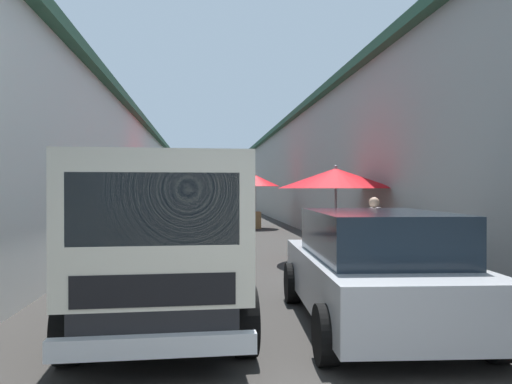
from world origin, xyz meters
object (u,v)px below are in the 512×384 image
object	(u,v)px
vendor_by_crates	(374,231)
fruit_stall_mid_lane	(172,191)
fruit_stall_far_left	(255,186)
hatchback_car	(374,268)
parked_scooter	(140,228)
fruit_stall_near_left	(336,187)
delivery_truck	(163,249)
plastic_stool	(191,232)

from	to	relation	value
vendor_by_crates	fruit_stall_mid_lane	bearing A→B (deg)	24.93
fruit_stall_far_left	vendor_by_crates	size ratio (longest dim) A/B	1.54
hatchback_car	parked_scooter	distance (m)	11.28
fruit_stall_near_left	hatchback_car	size ratio (longest dim) A/B	0.69
fruit_stall_mid_lane	parked_scooter	distance (m)	3.10
fruit_stall_far_left	delivery_truck	xyz separation A→B (m)	(-15.70, 2.74, -0.80)
fruit_stall_far_left	parked_scooter	distance (m)	6.76
fruit_stall_mid_lane	fruit_stall_far_left	xyz separation A→B (m)	(2.28, -3.47, 0.18)
hatchback_car	delivery_truck	xyz separation A→B (m)	(-0.23, 2.59, 0.30)
parked_scooter	fruit_stall_far_left	bearing A→B (deg)	-40.90
fruit_stall_near_left	delivery_truck	xyz separation A→B (m)	(-5.58, 3.59, -0.73)
fruit_stall_near_left	fruit_stall_mid_lane	bearing A→B (deg)	28.84
delivery_truck	vendor_by_crates	distance (m)	5.27
fruit_stall_near_left	parked_scooter	world-z (taller)	fruit_stall_near_left
fruit_stall_far_left	plastic_stool	distance (m)	6.26
fruit_stall_near_left	vendor_by_crates	xyz separation A→B (m)	(-1.94, -0.23, -0.87)
fruit_stall_mid_lane	fruit_stall_far_left	size ratio (longest dim) A/B	1.17
hatchback_car	parked_scooter	size ratio (longest dim) A/B	2.36
fruit_stall_mid_lane	fruit_stall_far_left	world-z (taller)	fruit_stall_far_left
fruit_stall_near_left	delivery_truck	bearing A→B (deg)	147.26
hatchback_car	fruit_stall_mid_lane	bearing A→B (deg)	14.15
fruit_stall_near_left	delivery_truck	distance (m)	6.67
parked_scooter	plastic_stool	world-z (taller)	parked_scooter
delivery_truck	hatchback_car	bearing A→B (deg)	-84.86
fruit_stall_near_left	plastic_stool	bearing A→B (deg)	36.90
parked_scooter	delivery_truck	bearing A→B (deg)	-171.54
hatchback_car	vendor_by_crates	bearing A→B (deg)	-19.76
fruit_stall_far_left	parked_scooter	size ratio (longest dim) A/B	1.43
hatchback_car	parked_scooter	xyz separation A→B (m)	(10.47, 4.18, -0.29)
hatchback_car	fruit_stall_far_left	bearing A→B (deg)	-0.55
fruit_stall_mid_lane	hatchback_car	world-z (taller)	fruit_stall_mid_lane
hatchback_car	plastic_stool	bearing A→B (deg)	14.09
hatchback_car	delivery_truck	bearing A→B (deg)	95.14
hatchback_car	delivery_truck	size ratio (longest dim) A/B	0.80
parked_scooter	fruit_stall_near_left	bearing A→B (deg)	-134.70
fruit_stall_mid_lane	vendor_by_crates	bearing A→B (deg)	-155.07
fruit_stall_mid_lane	parked_scooter	xyz separation A→B (m)	(-2.72, 0.86, -1.21)
fruit_stall_far_left	delivery_truck	size ratio (longest dim) A/B	0.49
fruit_stall_near_left	fruit_stall_far_left	world-z (taller)	fruit_stall_far_left
fruit_stall_mid_lane	plastic_stool	world-z (taller)	fruit_stall_mid_lane
fruit_stall_mid_lane	hatchback_car	distance (m)	13.63
fruit_stall_mid_lane	hatchback_car	bearing A→B (deg)	-165.85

